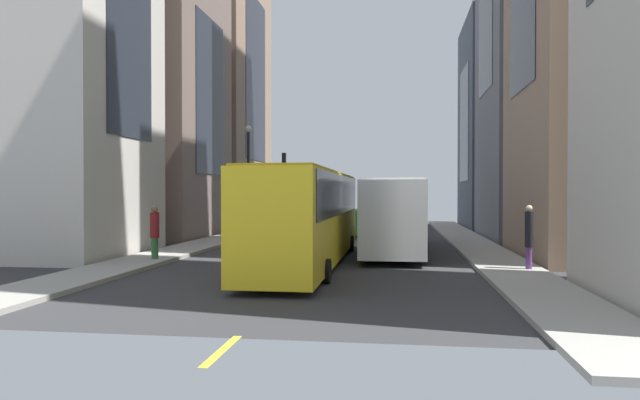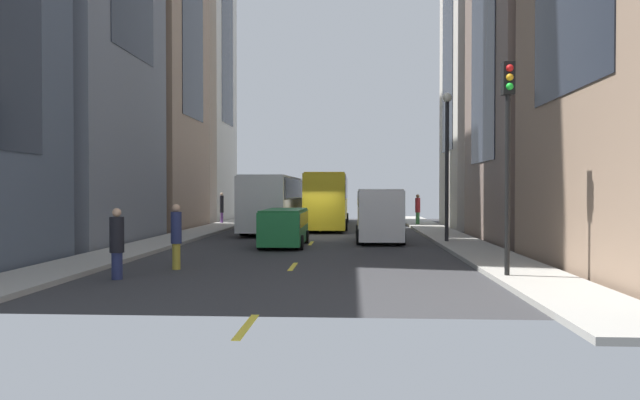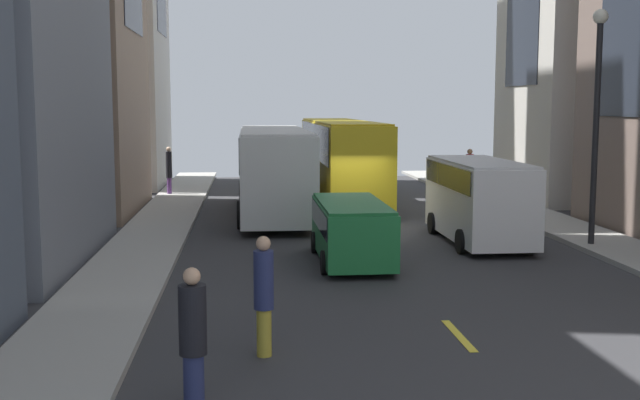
# 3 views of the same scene
# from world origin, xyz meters

# --- Properties ---
(ground_plane) EXTENTS (40.29, 40.29, 0.00)m
(ground_plane) POSITION_xyz_m (0.00, 0.00, 0.00)
(ground_plane) COLOR #333335
(sidewalk_west) EXTENTS (2.28, 44.00, 0.15)m
(sidewalk_west) POSITION_xyz_m (-7.00, 0.00, 0.07)
(sidewalk_west) COLOR #9E9B93
(sidewalk_west) RESTS_ON ground
(sidewalk_east) EXTENTS (2.28, 44.00, 0.15)m
(sidewalk_east) POSITION_xyz_m (7.00, 0.00, 0.07)
(sidewalk_east) COLOR #9E9B93
(sidewalk_east) RESTS_ON ground
(lane_stripe_0) EXTENTS (0.16, 2.00, 0.01)m
(lane_stripe_0) POSITION_xyz_m (0.00, -21.00, 0.01)
(lane_stripe_0) COLOR yellow
(lane_stripe_0) RESTS_ON ground
(lane_stripe_1) EXTENTS (0.16, 2.00, 0.01)m
(lane_stripe_1) POSITION_xyz_m (0.00, -12.60, 0.01)
(lane_stripe_1) COLOR yellow
(lane_stripe_1) RESTS_ON ground
(lane_stripe_2) EXTENTS (0.16, 2.00, 0.01)m
(lane_stripe_2) POSITION_xyz_m (0.00, -4.20, 0.01)
(lane_stripe_2) COLOR yellow
(lane_stripe_2) RESTS_ON ground
(lane_stripe_3) EXTENTS (0.16, 2.00, 0.01)m
(lane_stripe_3) POSITION_xyz_m (0.00, 4.20, 0.01)
(lane_stripe_3) COLOR yellow
(lane_stripe_3) RESTS_ON ground
(lane_stripe_4) EXTENTS (0.16, 2.00, 0.01)m
(lane_stripe_4) POSITION_xyz_m (0.00, 12.60, 0.01)
(lane_stripe_4) COLOR yellow
(lane_stripe_4) RESTS_ON ground
(lane_stripe_5) EXTENTS (0.16, 2.00, 0.01)m
(lane_stripe_5) POSITION_xyz_m (0.00, 21.00, 0.01)
(lane_stripe_5) COLOR yellow
(lane_stripe_5) RESTS_ON ground
(building_west_0) EXTENTS (7.02, 9.91, 16.43)m
(building_west_0) POSITION_xyz_m (-11.82, -15.59, 8.21)
(building_west_0) COLOR #4C5666
(building_west_0) RESTS_ON ground
(building_east_0) EXTENTS (7.99, 11.15, 23.95)m
(building_east_0) POSITION_xyz_m (12.30, -13.95, 11.97)
(building_east_0) COLOR #937760
(building_east_0) RESTS_ON ground
(building_east_1) EXTENTS (9.62, 9.05, 17.38)m
(building_east_1) POSITION_xyz_m (13.10, -2.71, 8.69)
(building_east_1) COLOR #7A665B
(building_east_1) RESTS_ON ground
(city_bus_white) EXTENTS (2.81, 11.73, 3.35)m
(city_bus_white) POSITION_xyz_m (-2.88, 4.04, 2.01)
(city_bus_white) COLOR silver
(city_bus_white) RESTS_ON ground
(streetcar_yellow) EXTENTS (2.70, 14.78, 3.59)m
(streetcar_yellow) POSITION_xyz_m (0.33, 8.83, 2.13)
(streetcar_yellow) COLOR yellow
(streetcar_yellow) RESTS_ON ground
(delivery_van_white) EXTENTS (2.25, 5.66, 2.58)m
(delivery_van_white) POSITION_xyz_m (3.27, -2.98, 1.51)
(delivery_van_white) COLOR white
(delivery_van_white) RESTS_ON ground
(car_green_0) EXTENTS (1.95, 4.71, 1.67)m
(car_green_0) POSITION_xyz_m (-1.09, -5.67, 0.99)
(car_green_0) COLOR #1E7238
(car_green_0) RESTS_ON ground
(pedestrian_waiting_curb) EXTENTS (0.34, 0.34, 2.08)m
(pedestrian_waiting_curb) POSITION_xyz_m (-3.64, -13.43, 1.12)
(pedestrian_waiting_curb) COLOR gold
(pedestrian_waiting_curb) RESTS_ON ground
(pedestrian_crossing_near) EXTENTS (0.36, 0.36, 2.10)m
(pedestrian_crossing_near) POSITION_xyz_m (6.54, 9.25, 1.27)
(pedestrian_crossing_near) COLOR #336B38
(pedestrian_crossing_near) RESTS_ON ground
(pedestrian_walking_far) EXTENTS (0.28, 0.28, 2.21)m
(pedestrian_walking_far) POSITION_xyz_m (-7.58, 10.33, 1.34)
(pedestrian_walking_far) COLOR #593372
(pedestrian_walking_far) RESTS_ON ground
(pedestrian_crossing_mid) EXTENTS (0.40, 0.40, 2.01)m
(pedestrian_crossing_mid) POSITION_xyz_m (-4.69, -15.56, 1.06)
(pedestrian_crossing_mid) COLOR navy
(pedestrian_crossing_mid) RESTS_ON ground
(traffic_light_near_corner) EXTENTS (0.32, 0.44, 5.92)m
(traffic_light_near_corner) POSITION_xyz_m (6.26, -15.18, 4.26)
(traffic_light_near_corner) COLOR black
(traffic_light_near_corner) RESTS_ON ground
(streetlamp_near) EXTENTS (0.44, 0.44, 6.90)m
(streetlamp_near) POSITION_xyz_m (6.36, -4.29, 4.39)
(streetlamp_near) COLOR black
(streetlamp_near) RESTS_ON ground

